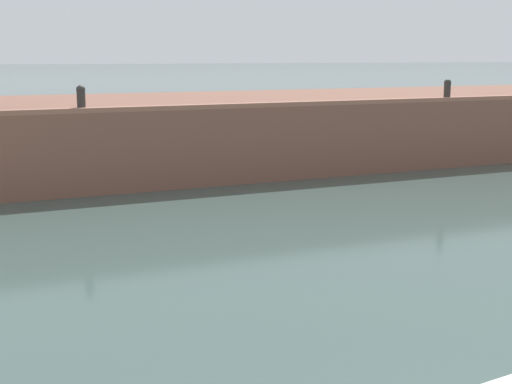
# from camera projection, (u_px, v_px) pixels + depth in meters

# --- Properties ---
(ground_plane) EXTENTS (400.00, 400.00, 0.00)m
(ground_plane) POSITION_uv_depth(u_px,v_px,m) (236.00, 280.00, 7.44)
(ground_plane) COLOR #384C47
(far_quay_wall) EXTENTS (60.00, 6.00, 1.38)m
(far_quay_wall) POSITION_uv_depth(u_px,v_px,m) (83.00, 136.00, 14.57)
(far_quay_wall) COLOR brown
(far_quay_wall) RESTS_ON ground
(far_wall_coping) EXTENTS (60.00, 0.24, 0.08)m
(far_wall_coping) POSITION_uv_depth(u_px,v_px,m) (115.00, 109.00, 11.86)
(far_wall_coping) COLOR #925F4C
(far_wall_coping) RESTS_ON far_quay_wall
(mooring_bollard_mid) EXTENTS (0.15, 0.15, 0.44)m
(mooring_bollard_mid) POSITION_uv_depth(u_px,v_px,m) (81.00, 98.00, 11.72)
(mooring_bollard_mid) COLOR #2D2B28
(mooring_bollard_mid) RESTS_ON far_quay_wall
(mooring_bollard_east) EXTENTS (0.15, 0.15, 0.44)m
(mooring_bollard_east) POSITION_uv_depth(u_px,v_px,m) (447.00, 89.00, 14.75)
(mooring_bollard_east) COLOR #2D2B28
(mooring_bollard_east) RESTS_ON far_quay_wall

